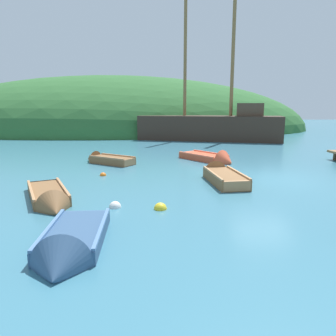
{
  "coord_description": "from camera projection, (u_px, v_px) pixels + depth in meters",
  "views": [
    {
      "loc": [
        -4.73,
        -12.64,
        2.96
      ],
      "look_at": [
        -4.01,
        1.26,
        0.22
      ],
      "focal_mm": 33.26,
      "sensor_mm": 36.0,
      "label": 1
    }
  ],
  "objects": [
    {
      "name": "rowboat_outer_left",
      "position": [
        211.0,
        159.0,
        17.25
      ],
      "size": [
        3.04,
        3.56,
        1.2
      ],
      "rotation": [
        0.0,
        0.0,
        5.33
      ],
      "color": "#C64C2D",
      "rests_on": "ground"
    },
    {
      "name": "ground_plane",
      "position": [
        264.0,
        178.0,
        13.2
      ],
      "size": [
        120.0,
        120.0,
        0.0
      ],
      "primitive_type": "plane",
      "color": "teal"
    },
    {
      "name": "rowboat_center",
      "position": [
        70.0,
        248.0,
        6.42
      ],
      "size": [
        1.29,
        3.1,
        1.18
      ],
      "rotation": [
        0.0,
        0.0,
        4.73
      ],
      "color": "#335175",
      "rests_on": "ground"
    },
    {
      "name": "buoy_white",
      "position": [
        115.0,
        207.0,
        9.34
      ],
      "size": [
        0.37,
        0.37,
        0.37
      ],
      "primitive_type": "sphere",
      "color": "white",
      "rests_on": "ground"
    },
    {
      "name": "rowboat_far",
      "position": [
        106.0,
        161.0,
        16.68
      ],
      "size": [
        3.04,
        2.54,
        0.95
      ],
      "rotation": [
        0.0,
        0.0,
        2.53
      ],
      "color": "brown",
      "rests_on": "ground"
    },
    {
      "name": "shore_hill",
      "position": [
        114.0,
        129.0,
        41.61
      ],
      "size": [
        50.96,
        27.63,
        13.81
      ],
      "primitive_type": "ellipsoid",
      "color": "#2D602D",
      "rests_on": "ground"
    },
    {
      "name": "buoy_orange",
      "position": [
        103.0,
        176.0,
        13.63
      ],
      "size": [
        0.28,
        0.28,
        0.28
      ],
      "primitive_type": "sphere",
      "color": "orange",
      "rests_on": "ground"
    },
    {
      "name": "rowboat_outer_right",
      "position": [
        221.0,
        177.0,
        12.73
      ],
      "size": [
        1.37,
        3.4,
        1.06
      ],
      "rotation": [
        0.0,
        0.0,
        1.66
      ],
      "color": "brown",
      "rests_on": "ground"
    },
    {
      "name": "buoy_yellow",
      "position": [
        160.0,
        209.0,
        9.18
      ],
      "size": [
        0.39,
        0.39,
        0.39
      ],
      "primitive_type": "sphere",
      "color": "yellow",
      "rests_on": "ground"
    },
    {
      "name": "rowboat_near_dock",
      "position": [
        50.0,
        200.0,
        9.82
      ],
      "size": [
        2.37,
        3.6,
        1.02
      ],
      "rotation": [
        0.0,
        0.0,
        5.13
      ],
      "color": "brown",
      "rests_on": "ground"
    },
    {
      "name": "sailing_ship",
      "position": [
        210.0,
        130.0,
        28.15
      ],
      "size": [
        15.11,
        6.7,
        13.63
      ],
      "rotation": [
        0.0,
        0.0,
        2.86
      ],
      "color": "#38281E",
      "rests_on": "ground"
    }
  ]
}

